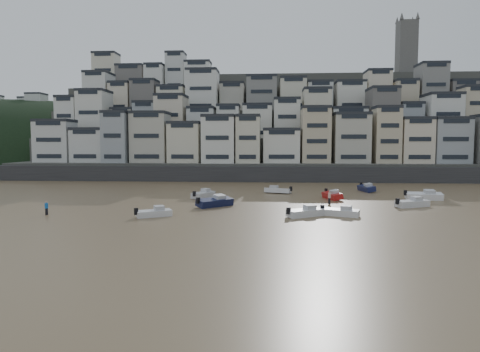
# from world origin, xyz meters

# --- Properties ---
(ground) EXTENTS (400.00, 400.00, 0.00)m
(ground) POSITION_xyz_m (0.00, 0.00, 0.00)
(ground) COLOR olive
(ground) RESTS_ON ground
(harbor_wall) EXTENTS (140.00, 3.00, 3.50)m
(harbor_wall) POSITION_xyz_m (10.00, 65.00, 1.75)
(harbor_wall) COLOR #38383A
(harbor_wall) RESTS_ON ground
(hillside) EXTENTS (141.04, 66.00, 50.00)m
(hillside) POSITION_xyz_m (14.73, 104.84, 13.01)
(hillside) COLOR #4C4C47
(hillside) RESTS_ON ground
(headland) EXTENTS (216.00, 135.00, 53.33)m
(headland) POSITION_xyz_m (-95.00, 135.00, 0.02)
(headland) COLOR black
(headland) RESTS_ON ground
(boat_a) EXTENTS (5.18, 4.12, 1.39)m
(boat_a) POSITION_xyz_m (12.90, 18.93, 0.69)
(boat_a) COLOR silver
(boat_a) RESTS_ON ground
(boat_b) EXTENTS (5.03, 3.23, 1.31)m
(boat_b) POSITION_xyz_m (17.25, 19.61, 0.65)
(boat_b) COLOR white
(boat_b) RESTS_ON ground
(boat_c) EXTENTS (5.61, 5.49, 1.61)m
(boat_c) POSITION_xyz_m (1.04, 26.23, 0.81)
(boat_c) COLOR #13193C
(boat_c) RESTS_ON ground
(boat_d) EXTENTS (5.65, 3.91, 1.48)m
(boat_d) POSITION_xyz_m (28.34, 27.76, 0.74)
(boat_d) COLOR silver
(boat_d) RESTS_ON ground
(boat_e) EXTENTS (3.06, 5.63, 1.46)m
(boat_e) POSITION_xyz_m (18.48, 35.33, 0.73)
(boat_e) COLOR #B01615
(boat_e) RESTS_ON ground
(boat_f) EXTENTS (3.84, 5.65, 1.47)m
(boat_f) POSITION_xyz_m (-2.04, 35.54, 0.74)
(boat_f) COLOR silver
(boat_f) RESTS_ON ground
(boat_g) EXTENTS (5.99, 2.26, 1.61)m
(boat_g) POSITION_xyz_m (32.55, 35.29, 0.80)
(boat_g) COLOR white
(boat_g) RESTS_ON ground
(boat_h) EXTENTS (5.34, 3.22, 1.39)m
(boat_h) POSITION_xyz_m (10.06, 42.62, 0.69)
(boat_h) COLOR silver
(boat_h) RESTS_ON ground
(boat_i) EXTENTS (2.66, 5.73, 1.50)m
(boat_i) POSITION_xyz_m (26.28, 46.63, 0.75)
(boat_i) COLOR #151B42
(boat_i) RESTS_ON ground
(boat_j) EXTENTS (4.69, 3.56, 1.24)m
(boat_j) POSITION_xyz_m (-5.18, 17.57, 0.62)
(boat_j) COLOR silver
(boat_j) RESTS_ON ground
(person_blue) EXTENTS (0.44, 0.44, 1.74)m
(person_blue) POSITION_xyz_m (-18.76, 17.95, 0.87)
(person_blue) COLOR blue
(person_blue) RESTS_ON ground
(person_pink) EXTENTS (0.44, 0.44, 1.74)m
(person_pink) POSITION_xyz_m (17.34, 30.23, 0.87)
(person_pink) COLOR beige
(person_pink) RESTS_ON ground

